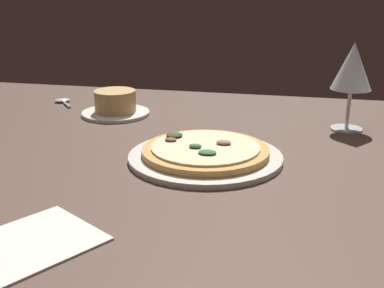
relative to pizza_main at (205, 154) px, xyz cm
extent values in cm
cube|color=brown|center=(-4.43, -1.43, -3.16)|extent=(150.00, 110.00, 4.00)
cylinder|color=silver|center=(0.04, -0.02, -0.66)|extent=(26.96, 26.96, 1.00)
cylinder|color=tan|center=(0.04, -0.02, 0.44)|extent=(22.24, 22.24, 1.20)
cylinder|color=beige|center=(0.04, -0.02, 1.24)|extent=(18.97, 18.97, 0.40)
ellipsoid|color=#387033|center=(-6.23, 4.11, 1.84)|extent=(2.23, 1.93, 0.80)
ellipsoid|color=#387033|center=(1.15, -4.03, 1.73)|extent=(3.07, 2.30, 0.57)
ellipsoid|color=brown|center=(-6.54, 1.33, 1.72)|extent=(2.17, 1.59, 0.56)
ellipsoid|color=#937556|center=(3.01, 1.57, 1.78)|extent=(2.67, 1.88, 0.68)
ellipsoid|color=#387033|center=(-1.46, -1.53, 1.77)|extent=(2.21, 1.61, 0.66)
ellipsoid|color=#4C3828|center=(-6.56, 3.96, 1.77)|extent=(3.03, 2.95, 0.65)
cylinder|color=silver|center=(-26.17, 25.11, -0.76)|extent=(15.69, 15.69, 0.80)
cylinder|color=tan|center=(-26.17, 25.11, 2.13)|extent=(9.55, 9.55, 4.98)
cylinder|color=silver|center=(25.44, 24.41, -0.96)|extent=(6.55, 6.55, 0.40)
cylinder|color=silver|center=(25.44, 24.41, 3.38)|extent=(0.80, 0.80, 8.27)
cone|color=silver|center=(25.44, 24.41, 12.26)|extent=(8.26, 8.26, 9.49)
cone|color=maroon|center=(25.44, 24.41, 9.92)|extent=(3.77, 3.77, 4.81)
cube|color=silver|center=(-15.36, -34.10, -1.01)|extent=(20.03, 21.55, 0.30)
ellipsoid|color=silver|center=(-44.05, 33.90, -0.66)|extent=(4.86, 4.72, 1.00)
cylinder|color=silver|center=(-41.62, 31.00, -0.81)|extent=(5.39, 6.25, 0.70)
camera|label=1|loc=(15.61, -80.27, 29.04)|focal=46.52mm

